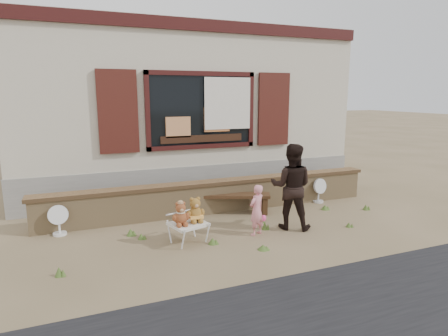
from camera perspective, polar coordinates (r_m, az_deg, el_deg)
name	(u,v)px	position (r m, az deg, el deg)	size (l,w,h in m)	color
ground	(236,227)	(6.98, 1.82, -8.97)	(80.00, 80.00, 0.00)	brown
shopfront	(174,109)	(10.83, -7.63, 8.93)	(8.04, 5.13, 4.00)	#9F9681
brick_wall	(217,196)	(7.76, -1.08, -4.24)	(7.10, 0.36, 0.67)	tan
bench	(231,199)	(7.68, 1.03, -4.76)	(1.60, 0.92, 0.41)	#382313
folding_chair	(188,225)	(6.21, -5.47, -8.60)	(0.67, 0.62, 0.34)	silver
teddy_bear_left	(181,213)	(6.07, -6.63, -6.84)	(0.29, 0.25, 0.39)	brown
teddy_bear_right	(195,209)	(6.21, -4.42, -6.24)	(0.31, 0.27, 0.42)	brown
child	(257,210)	(6.50, 4.99, -6.40)	(0.33, 0.21, 0.89)	pink
adult	(291,187)	(6.83, 10.21, -2.79)	(0.75, 0.59, 1.55)	black
fan_left	(59,220)	(7.12, -23.88, -7.25)	(0.34, 0.23, 0.54)	white
fan_right	(319,190)	(8.70, 14.23, -3.32)	(0.35, 0.23, 0.55)	silver
grass_tufts	(244,229)	(6.75, 3.09, -9.23)	(6.06, 1.56, 0.15)	#476327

